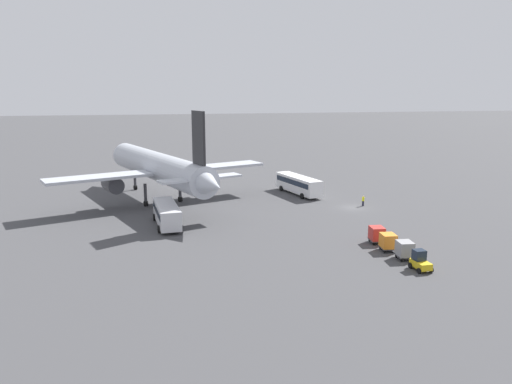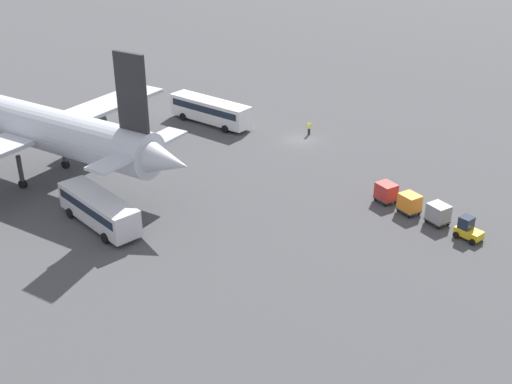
# 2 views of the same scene
# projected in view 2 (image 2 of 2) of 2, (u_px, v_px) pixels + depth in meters

# --- Properties ---
(ground_plane) EXTENTS (600.00, 600.00, 0.00)m
(ground_plane) POSITION_uv_depth(u_px,v_px,m) (300.00, 140.00, 80.60)
(ground_plane) COLOR #424244
(airplane) EXTENTS (41.58, 35.80, 15.73)m
(airplane) POSITION_uv_depth(u_px,v_px,m) (29.00, 125.00, 68.49)
(airplane) COLOR #B2B7C1
(airplane) RESTS_ON ground
(shuttle_bus_near) EXTENTS (12.40, 5.52, 3.23)m
(shuttle_bus_near) POSITION_uv_depth(u_px,v_px,m) (210.00, 110.00, 84.99)
(shuttle_bus_near) COLOR white
(shuttle_bus_near) RESTS_ON ground
(shuttle_bus_far) EXTENTS (10.63, 3.76, 3.06)m
(shuttle_bus_far) POSITION_uv_depth(u_px,v_px,m) (99.00, 208.00, 60.25)
(shuttle_bus_far) COLOR silver
(shuttle_bus_far) RESTS_ON ground
(baggage_tug) EXTENTS (2.46, 1.73, 2.10)m
(baggage_tug) POSITION_uv_depth(u_px,v_px,m) (468.00, 229.00, 58.41)
(baggage_tug) COLOR gold
(baggage_tug) RESTS_ON ground
(worker_person) EXTENTS (0.38, 0.38, 1.74)m
(worker_person) POSITION_uv_depth(u_px,v_px,m) (309.00, 128.00, 81.76)
(worker_person) COLOR #1E1E2D
(worker_person) RESTS_ON ground
(cargo_cart_grey) EXTENTS (2.16, 1.88, 2.06)m
(cargo_cart_grey) POSITION_uv_depth(u_px,v_px,m) (438.00, 213.00, 60.69)
(cargo_cart_grey) COLOR #38383D
(cargo_cart_grey) RESTS_ON ground
(cargo_cart_orange) EXTENTS (2.16, 1.88, 2.06)m
(cargo_cart_orange) POSITION_uv_depth(u_px,v_px,m) (410.00, 203.00, 62.59)
(cargo_cart_orange) COLOR #38383D
(cargo_cart_orange) RESTS_ON ground
(cargo_cart_red) EXTENTS (2.16, 1.88, 2.06)m
(cargo_cart_red) POSITION_uv_depth(u_px,v_px,m) (386.00, 192.00, 64.78)
(cargo_cart_red) COLOR #38383D
(cargo_cart_red) RESTS_ON ground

